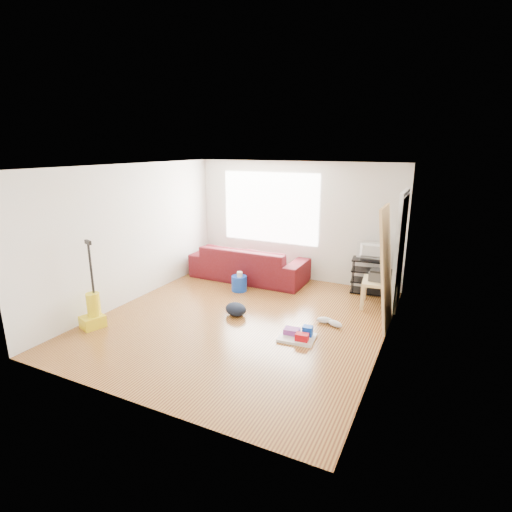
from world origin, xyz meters
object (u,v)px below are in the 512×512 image
at_px(tv_stand, 369,276).
at_px(cleaning_tray, 298,335).
at_px(bucket, 239,291).
at_px(vacuum, 93,311).
at_px(sofa, 249,279).
at_px(side_table, 380,285).
at_px(backpack, 236,315).

xyz_separation_m(tv_stand, cleaning_tray, (-0.56, -2.45, -0.29)).
bearing_deg(bucket, vacuum, -118.00).
relative_size(sofa, vacuum, 1.77).
height_order(cleaning_tray, vacuum, vacuum).
distance_m(tv_stand, bucket, 2.57).
height_order(sofa, tv_stand, tv_stand).
bearing_deg(sofa, side_table, 172.82).
relative_size(tv_stand, side_table, 1.10).
bearing_deg(cleaning_tray, tv_stand, 77.11).
distance_m(tv_stand, vacuum, 5.04).
relative_size(sofa, tv_stand, 3.45).
bearing_deg(cleaning_tray, backpack, 164.28).
distance_m(sofa, vacuum, 3.42).
bearing_deg(sofa, tv_stand, -173.83).
bearing_deg(side_table, bucket, -171.57).
height_order(side_table, vacuum, vacuum).
height_order(bucket, backpack, bucket).
distance_m(tv_stand, side_table, 0.69).
bearing_deg(bucket, sofa, 102.17).
distance_m(bucket, backpack, 1.20).
relative_size(side_table, bucket, 2.15).
xyz_separation_m(sofa, vacuum, (-1.15, -3.21, 0.26)).
distance_m(side_table, vacuum, 4.88).
xyz_separation_m(bucket, backpack, (0.51, -1.08, 0.00)).
height_order(tv_stand, backpack, tv_stand).
bearing_deg(side_table, cleaning_tray, -115.22).
height_order(sofa, backpack, sofa).
relative_size(tv_stand, cleaning_tray, 1.29).
bearing_deg(side_table, vacuum, -144.13).
distance_m(tv_stand, cleaning_tray, 2.53).
xyz_separation_m(sofa, backpack, (0.67, -1.82, 0.00)).
relative_size(side_table, backpack, 1.67).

